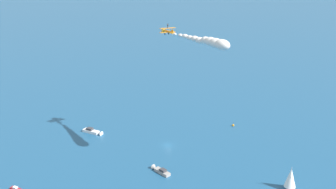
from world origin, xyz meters
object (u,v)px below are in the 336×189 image
Objects in this scene: motorboat_far_stbd at (93,132)px; biplane_lead at (168,31)px; marker_buoy at (233,125)px; wingwalker_lead at (168,26)px; motorboat_mid_cluster at (160,170)px; sailboat_offshore at (290,179)px.

motorboat_far_stbd is 61.80m from biplane_lead.
biplane_lead is (-19.80, 32.27, 50.08)m from marker_buoy.
motorboat_far_stbd is 63.60m from wingwalker_lead.
motorboat_mid_cluster is at bearing 171.75° from wingwalker_lead.
sailboat_offshore reaches higher than marker_buoy.
marker_buoy is at bearing -83.72° from motorboat_far_stbd.
motorboat_mid_cluster is at bearing 140.20° from marker_buoy.
motorboat_mid_cluster is at bearing -138.36° from motorboat_far_stbd.
wingwalker_lead reaches higher than motorboat_mid_cluster.
sailboat_offshore is at bearing -105.19° from motorboat_mid_cluster.
wingwalker_lead reaches higher than motorboat_far_stbd.
marker_buoy is 62.78m from biplane_lead.
biplane_lead is at bearing 50.63° from sailboat_offshore.
biplane_lead reaches higher than motorboat_far_stbd.
motorboat_mid_cluster is (-35.27, -31.35, -0.10)m from motorboat_far_stbd.
biplane_lead is (-12.45, -34.59, 49.67)m from motorboat_far_stbd.
sailboat_offshore is 56.43m from marker_buoy.
sailboat_offshore is at bearing -129.48° from wingwalker_lead.
motorboat_far_stbd is 5.76× the size of wingwalker_lead.
wingwalker_lead is at bearing -8.25° from motorboat_mid_cluster.
sailboat_offshore is 1.19× the size of motorboat_mid_cluster.
motorboat_far_stbd is 67.27m from marker_buoy.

